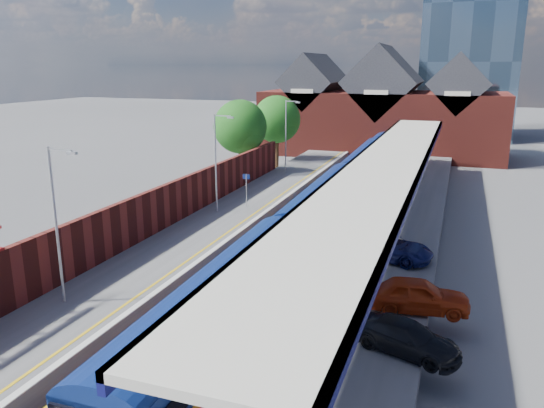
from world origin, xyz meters
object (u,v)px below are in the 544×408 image
Objects in this scene: lamp_post_b at (58,217)px; lamp_post_c at (217,157)px; parked_car_red at (418,295)px; parked_car_dark at (406,337)px; parked_car_blue at (388,247)px; train at (350,181)px; lamp_post_d at (287,131)px; platform_sign at (246,185)px.

lamp_post_c is at bearing 90.00° from lamp_post_b.
parked_car_red is 1.06× the size of parked_car_dark.
lamp_post_b reaches higher than parked_car_blue.
train is 25.87m from lamp_post_b.
parked_car_blue reaches higher than parked_car_dark.
train is 16.09× the size of parked_car_dark.
platform_sign is (1.36, -14.00, -2.30)m from lamp_post_d.
train is at bearing 36.00° from parked_car_dark.
lamp_post_b and lamp_post_d have the same top height.
parked_car_dark is (14.73, 0.72, -3.40)m from lamp_post_b.
lamp_post_c is at bearing 63.81° from parked_car_dark.
parked_car_red is (14.86, -11.65, -3.26)m from lamp_post_c.
parked_car_dark is 9.86m from parked_car_blue.
lamp_post_b is 1.45× the size of parked_car_blue.
train is at bearing 32.84° from parked_car_blue.
parked_car_blue is at bearing -33.63° from platform_sign.
platform_sign is 0.61× the size of parked_car_dark.
lamp_post_d is at bearing 44.13° from parked_car_blue.
platform_sign reaches higher than parked_car_blue.
train reaches higher than parked_car_red.
lamp_post_c is 2.80× the size of platform_sign.
parked_car_dark is 0.85× the size of parked_car_blue.
lamp_post_b is 1.00× the size of lamp_post_c.
parked_car_dark is at bearing 169.77° from parked_car_red.
lamp_post_d is 14.25m from platform_sign.
lamp_post_c is 1.62× the size of parked_car_red.
lamp_post_c reaches higher than parked_car_blue.
parked_car_blue is (12.81, -21.61, -3.32)m from lamp_post_d.
lamp_post_d is at bearing 90.00° from lamp_post_c.
parked_car_red is (14.86, -27.65, -3.26)m from lamp_post_d.
lamp_post_c reaches higher than train.
lamp_post_d is at bearing 45.08° from parked_car_dark.
train is 13.68× the size of parked_car_blue.
lamp_post_b is 18.20m from platform_sign.
lamp_post_c reaches higher than parked_car_dark.
parked_car_blue is at bearing 31.11° from parked_car_dark.
parked_car_dark is (6.87, -23.76, -0.53)m from train.
lamp_post_b is 1.62× the size of parked_car_red.
lamp_post_d is 1.45× the size of parked_car_blue.
train is 9.42× the size of lamp_post_b.
lamp_post_d reaches higher than parked_car_red.
platform_sign reaches higher than parked_car_dark.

